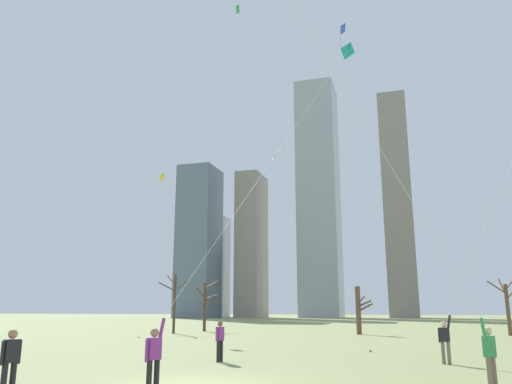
{
  "coord_description": "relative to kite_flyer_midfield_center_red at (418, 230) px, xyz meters",
  "views": [
    {
      "loc": [
        6.08,
        -14.19,
        2.09
      ],
      "look_at": [
        0.0,
        6.0,
        6.97
      ],
      "focal_mm": 35.6,
      "sensor_mm": 36.0,
      "label": 1
    }
  ],
  "objects": [
    {
      "name": "kite_flyer_midfield_left_purple",
      "position": [
        2.74,
        7.21,
        0.81
      ],
      "size": [
        8.76,
        2.54,
        18.69
      ],
      "color": "#726656",
      "rests_on": "ground"
    },
    {
      "name": "kite_flyer_foreground_right_teal",
      "position": [
        -6.15,
        -1.02,
        -1.71
      ],
      "size": [
        4.57,
        11.66,
        14.97
      ],
      "color": "black",
      "rests_on": "ground"
    },
    {
      "name": "bystander_strolling_midfield",
      "position": [
        -7.94,
        5.92,
        -3.29
      ],
      "size": [
        0.28,
        0.5,
        1.62
      ],
      "color": "black",
      "rests_on": "ground"
    },
    {
      "name": "ground_plane",
      "position": [
        -6.37,
        -0.14,
        -4.19
      ],
      "size": [
        400.0,
        400.0,
        0.0
      ],
      "primitive_type": "plane",
      "color": "#848E56"
    },
    {
      "name": "skyline_tall_tower",
      "position": [
        -51.55,
        105.22,
        14.97
      ],
      "size": [
        8.86,
        10.91,
        38.32
      ],
      "color": "slate",
      "rests_on": "ground"
    },
    {
      "name": "distant_kite_high_overhead_blue",
      "position": [
        -3.7,
        18.72,
        15.59
      ],
      "size": [
        1.62,
        7.13,
        22.5
      ],
      "color": "blue",
      "rests_on": "ground"
    },
    {
      "name": "skyline_mid_tower_right",
      "position": [
        -2.2,
        121.61,
        25.15
      ],
      "size": [
        7.19,
        11.13,
        58.68
      ],
      "color": "gray",
      "rests_on": "ground"
    },
    {
      "name": "bare_tree_leftmost",
      "position": [
        -4.72,
        31.22,
        -2.01
      ],
      "size": [
        1.84,
        2.4,
        4.04
      ],
      "color": "brown",
      "rests_on": "ground"
    },
    {
      "name": "bare_tree_far_right_edge",
      "position": [
        7.19,
        32.47,
        -1.82
      ],
      "size": [
        2.42,
        2.52,
        4.7
      ],
      "color": "brown",
      "rests_on": "ground"
    },
    {
      "name": "skyline_short_annex",
      "position": [
        -22.89,
        120.39,
        28.02
      ],
      "size": [
        10.5,
        11.5,
        64.42
      ],
      "color": "#9EA3AD",
      "rests_on": "ground"
    },
    {
      "name": "kite_flyer_midfield_center_red",
      "position": [
        0.0,
        0.0,
        0.0
      ],
      "size": [
        9.43,
        6.14,
        18.87
      ],
      "color": "#726656",
      "rests_on": "ground"
    },
    {
      "name": "distant_kite_drifting_left_green",
      "position": [
        -13.89,
        24.73,
        22.3
      ],
      "size": [
        1.27,
        6.6,
        29.76
      ],
      "color": "green",
      "rests_on": "ground"
    },
    {
      "name": "skyline_slender_spire",
      "position": [
        -52.54,
        121.29,
        9.78
      ],
      "size": [
        5.78,
        5.41,
        27.94
      ],
      "color": "#9EA3AD",
      "rests_on": "ground"
    },
    {
      "name": "bare_tree_right_of_center",
      "position": [
        -20.77,
        28.14,
        -1.25
      ],
      "size": [
        2.87,
        2.12,
        5.2
      ],
      "color": "#4C3828",
      "rests_on": "ground"
    },
    {
      "name": "bystander_watching_nearby",
      "position": [
        -9.53,
        -3.92,
        -3.29
      ],
      "size": [
        0.29,
        0.49,
        1.62
      ],
      "color": "black",
      "rests_on": "ground"
    },
    {
      "name": "bare_tree_left_of_center",
      "position": [
        -19.9,
        33.35,
        -1.58
      ],
      "size": [
        1.84,
        2.15,
        4.94
      ],
      "color": "#4C3828",
      "rests_on": "ground"
    },
    {
      "name": "skyline_squat_block",
      "position": [
        -39.86,
        113.05,
        14.6
      ],
      "size": [
        6.05,
        11.23,
        37.58
      ],
      "color": "gray",
      "rests_on": "ground"
    },
    {
      "name": "distant_kite_low_near_trees_yellow",
      "position": [
        -22.0,
        26.93,
        8.79
      ],
      "size": [
        2.28,
        7.16,
        14.79
      ],
      "color": "yellow",
      "rests_on": "ground"
    }
  ]
}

